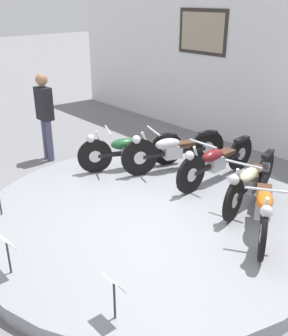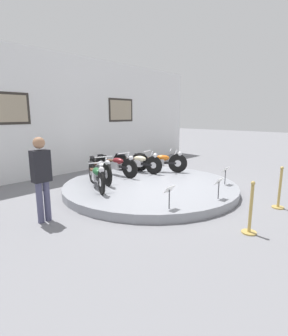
{
  "view_description": "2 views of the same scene",
  "coord_description": "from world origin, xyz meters",
  "px_view_note": "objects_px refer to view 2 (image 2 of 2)",
  "views": [
    {
      "loc": [
        3.76,
        -3.48,
        3.15
      ],
      "look_at": [
        -0.27,
        0.11,
        0.78
      ],
      "focal_mm": 42.0,
      "sensor_mm": 36.0,
      "label": 1
    },
    {
      "loc": [
        -5.71,
        -4.93,
        2.22
      ],
      "look_at": [
        -0.1,
        0.15,
        0.67
      ],
      "focal_mm": 28.0,
      "sensor_mm": 36.0,
      "label": 2
    }
  ],
  "objects_px": {
    "visitor_standing": "(41,174)",
    "stanchion_post_right_of_entry": "(279,194)",
    "motorcycle_silver": "(100,168)",
    "stanchion_post_left_of_entry": "(250,216)",
    "info_placard_front_right": "(225,172)",
    "info_placard_front_centre": "(219,184)",
    "motorcycle_green": "(96,175)",
    "motorcycle_maroon": "(116,164)",
    "motorcycle_cream": "(138,162)",
    "motorcycle_orange": "(160,161)",
    "info_placard_front_left": "(169,192)"
  },
  "relations": [
    {
      "from": "stanchion_post_right_of_entry",
      "to": "visitor_standing",
      "type": "bearing_deg",
      "value": 140.8
    },
    {
      "from": "motorcycle_maroon",
      "to": "visitor_standing",
      "type": "distance_m",
      "value": 3.57
    },
    {
      "from": "info_placard_front_right",
      "to": "visitor_standing",
      "type": "xyz_separation_m",
      "value": [
        -4.61,
        1.83,
        0.44
      ]
    },
    {
      "from": "motorcycle_cream",
      "to": "info_placard_front_centre",
      "type": "relative_size",
      "value": 3.76
    },
    {
      "from": "info_placard_front_left",
      "to": "info_placard_front_centre",
      "type": "bearing_deg",
      "value": -19.13
    },
    {
      "from": "motorcycle_cream",
      "to": "motorcycle_orange",
      "type": "height_order",
      "value": "motorcycle_orange"
    },
    {
      "from": "motorcycle_silver",
      "to": "motorcycle_maroon",
      "type": "distance_m",
      "value": 0.85
    },
    {
      "from": "stanchion_post_left_of_entry",
      "to": "stanchion_post_right_of_entry",
      "type": "height_order",
      "value": "same"
    },
    {
      "from": "visitor_standing",
      "to": "stanchion_post_right_of_entry",
      "type": "height_order",
      "value": "visitor_standing"
    },
    {
      "from": "stanchion_post_left_of_entry",
      "to": "visitor_standing",
      "type": "bearing_deg",
      "value": 124.39
    },
    {
      "from": "motorcycle_cream",
      "to": "info_placard_front_left",
      "type": "height_order",
      "value": "motorcycle_cream"
    },
    {
      "from": "motorcycle_maroon",
      "to": "motorcycle_cream",
      "type": "relative_size",
      "value": 1.03
    },
    {
      "from": "motorcycle_silver",
      "to": "motorcycle_green",
      "type": "bearing_deg",
      "value": -136.05
    },
    {
      "from": "motorcycle_maroon",
      "to": "info_placard_front_left",
      "type": "relative_size",
      "value": 3.89
    },
    {
      "from": "motorcycle_orange",
      "to": "info_placard_front_centre",
      "type": "relative_size",
      "value": 3.36
    },
    {
      "from": "info_placard_front_left",
      "to": "info_placard_front_right",
      "type": "relative_size",
      "value": 1.0
    },
    {
      "from": "visitor_standing",
      "to": "stanchion_post_left_of_entry",
      "type": "bearing_deg",
      "value": -55.61
    },
    {
      "from": "visitor_standing",
      "to": "stanchion_post_left_of_entry",
      "type": "distance_m",
      "value": 4.19
    },
    {
      "from": "motorcycle_green",
      "to": "info_placard_front_left",
      "type": "xyz_separation_m",
      "value": [
        0.04,
        -2.47,
        -0.01
      ]
    },
    {
      "from": "info_placard_front_left",
      "to": "stanchion_post_right_of_entry",
      "type": "bearing_deg",
      "value": -34.75
    },
    {
      "from": "stanchion_post_left_of_entry",
      "to": "motorcycle_maroon",
      "type": "bearing_deg",
      "value": 79.08
    },
    {
      "from": "motorcycle_maroon",
      "to": "stanchion_post_left_of_entry",
      "type": "xyz_separation_m",
      "value": [
        -0.92,
        -4.79,
        -0.26
      ]
    },
    {
      "from": "stanchion_post_left_of_entry",
      "to": "info_placard_front_centre",
      "type": "bearing_deg",
      "value": 50.21
    },
    {
      "from": "motorcycle_green",
      "to": "info_placard_front_right",
      "type": "xyz_separation_m",
      "value": [
        2.75,
        -2.47,
        -0.01
      ]
    },
    {
      "from": "motorcycle_silver",
      "to": "info_placard_front_left",
      "type": "xyz_separation_m",
      "value": [
        -0.52,
        -3.02,
        -0.03
      ]
    },
    {
      "from": "motorcycle_green",
      "to": "motorcycle_orange",
      "type": "xyz_separation_m",
      "value": [
        2.79,
        0.0,
        0.01
      ]
    },
    {
      "from": "motorcycle_maroon",
      "to": "stanchion_post_right_of_entry",
      "type": "distance_m",
      "value": 4.89
    },
    {
      "from": "info_placard_front_centre",
      "to": "motorcycle_maroon",
      "type": "bearing_deg",
      "value": 89.99
    },
    {
      "from": "info_placard_front_right",
      "to": "info_placard_front_centre",
      "type": "bearing_deg",
      "value": -160.87
    },
    {
      "from": "motorcycle_maroon",
      "to": "stanchion_post_left_of_entry",
      "type": "bearing_deg",
      "value": -100.92
    },
    {
      "from": "stanchion_post_right_of_entry",
      "to": "info_placard_front_centre",
      "type": "bearing_deg",
      "value": 129.79
    },
    {
      "from": "motorcycle_orange",
      "to": "stanchion_post_right_of_entry",
      "type": "distance_m",
      "value": 4.09
    },
    {
      "from": "info_placard_front_centre",
      "to": "stanchion_post_right_of_entry",
      "type": "distance_m",
      "value": 1.46
    },
    {
      "from": "motorcycle_green",
      "to": "motorcycle_maroon",
      "type": "xyz_separation_m",
      "value": [
        1.39,
        0.74,
        0.01
      ]
    },
    {
      "from": "motorcycle_green",
      "to": "info_placard_front_right",
      "type": "height_order",
      "value": "motorcycle_green"
    },
    {
      "from": "info_placard_front_centre",
      "to": "motorcycle_orange",
      "type": "bearing_deg",
      "value": 64.63
    },
    {
      "from": "motorcycle_green",
      "to": "motorcycle_cream",
      "type": "bearing_deg",
      "value": 13.67
    },
    {
      "from": "visitor_standing",
      "to": "stanchion_post_left_of_entry",
      "type": "height_order",
      "value": "visitor_standing"
    },
    {
      "from": "info_placard_front_centre",
      "to": "stanchion_post_left_of_entry",
      "type": "bearing_deg",
      "value": -129.79
    },
    {
      "from": "motorcycle_green",
      "to": "motorcycle_silver",
      "type": "distance_m",
      "value": 0.78
    },
    {
      "from": "info_placard_front_centre",
      "to": "info_placard_front_right",
      "type": "bearing_deg",
      "value": 19.13
    },
    {
      "from": "motorcycle_green",
      "to": "motorcycle_maroon",
      "type": "relative_size",
      "value": 0.9
    },
    {
      "from": "motorcycle_orange",
      "to": "stanchion_post_right_of_entry",
      "type": "relative_size",
      "value": 1.68
    },
    {
      "from": "motorcycle_silver",
      "to": "info_placard_front_left",
      "type": "distance_m",
      "value": 3.06
    },
    {
      "from": "motorcycle_silver",
      "to": "stanchion_post_left_of_entry",
      "type": "height_order",
      "value": "motorcycle_silver"
    },
    {
      "from": "motorcycle_orange",
      "to": "info_placard_front_right",
      "type": "relative_size",
      "value": 3.36
    },
    {
      "from": "motorcycle_silver",
      "to": "visitor_standing",
      "type": "height_order",
      "value": "visitor_standing"
    },
    {
      "from": "motorcycle_green",
      "to": "info_placard_front_left",
      "type": "bearing_deg",
      "value": -89.03
    },
    {
      "from": "motorcycle_silver",
      "to": "info_placard_front_centre",
      "type": "distance_m",
      "value": 3.58
    },
    {
      "from": "info_placard_front_left",
      "to": "info_placard_front_centre",
      "type": "xyz_separation_m",
      "value": [
        1.35,
        -0.47,
        0.0
      ]
    }
  ]
}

